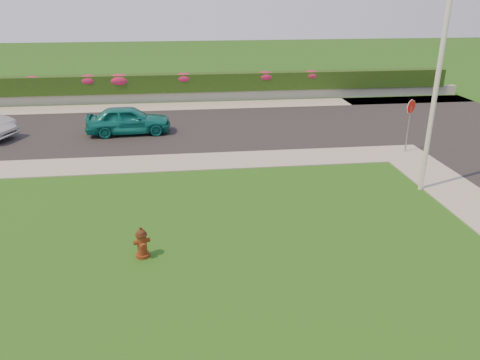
{
  "coord_description": "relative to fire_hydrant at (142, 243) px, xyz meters",
  "views": [
    {
      "loc": [
        -2.19,
        -8.93,
        6.41
      ],
      "look_at": [
        -0.51,
        4.63,
        0.9
      ],
      "focal_mm": 35.0,
      "sensor_mm": 36.0,
      "label": 1
    }
  ],
  "objects": [
    {
      "name": "hedge",
      "position": [
        2.4,
        18.75,
        0.75
      ],
      "size": [
        32.0,
        0.9,
        1.1
      ],
      "primitive_type": "cube",
      "color": "black",
      "rests_on": "retaining_wall"
    },
    {
      "name": "flower_clump_c",
      "position": [
        -2.56,
        18.65,
        1.0
      ],
      "size": [
        1.48,
        0.95,
        0.74
      ],
      "primitive_type": "ellipsoid",
      "color": "#AD1D45",
      "rests_on": "hedge"
    },
    {
      "name": "stop_sign",
      "position": [
        10.62,
        7.32,
        1.28
      ],
      "size": [
        0.54,
        0.35,
        2.29
      ],
      "rotation": [
        0.0,
        0.0,
        0.17
      ],
      "color": "slate",
      "rests_on": "ground"
    },
    {
      "name": "utility_pole",
      "position": [
        9.32,
        3.36,
        2.97
      ],
      "size": [
        0.16,
        0.16,
        6.75
      ],
      "primitive_type": "cylinder",
      "color": "silver",
      "rests_on": "ground"
    },
    {
      "name": "curb_corner",
      "position": [
        10.4,
        7.15,
        -0.38
      ],
      "size": [
        2.0,
        2.0,
        0.04
      ],
      "primitive_type": "cube",
      "color": "gray",
      "rests_on": "ground"
    },
    {
      "name": "flower_clump_d",
      "position": [
        1.34,
        18.65,
        1.04
      ],
      "size": [
        1.29,
        0.83,
        0.65
      ],
      "primitive_type": "ellipsoid",
      "color": "#AD1D45",
      "rests_on": "hedge"
    },
    {
      "name": "flower_clump_b",
      "position": [
        -4.39,
        18.65,
        1.04
      ],
      "size": [
        1.31,
        0.84,
        0.66
      ],
      "primitive_type": "ellipsoid",
      "color": "#AD1D45",
      "rests_on": "hedge"
    },
    {
      "name": "fire_hydrant",
      "position": [
        0.0,
        0.0,
        0.0
      ],
      "size": [
        0.44,
        0.42,
        0.85
      ],
      "rotation": [
        0.0,
        0.0,
        0.34
      ],
      "color": "#4F1C0C",
      "rests_on": "ground"
    },
    {
      "name": "sidewalk_beyond",
      "position": [
        2.4,
        17.15,
        -0.38
      ],
      "size": [
        34.0,
        2.0,
        0.04
      ],
      "primitive_type": "cube",
      "color": "gray",
      "rests_on": "ground"
    },
    {
      "name": "flower_clump_f",
      "position": [
        9.44,
        18.65,
        1.05
      ],
      "size": [
        1.23,
        0.79,
        0.62
      ],
      "primitive_type": "ellipsoid",
      "color": "#AD1D45",
      "rests_on": "hedge"
    },
    {
      "name": "retaining_wall",
      "position": [
        2.4,
        18.65,
        -0.1
      ],
      "size": [
        34.0,
        0.4,
        0.6
      ],
      "primitive_type": "cube",
      "color": "gray",
      "rests_on": "ground"
    },
    {
      "name": "sidewalk_far",
      "position": [
        -2.6,
        7.15,
        -0.38
      ],
      "size": [
        24.0,
        2.0,
        0.04
      ],
      "primitive_type": "cube",
      "color": "gray",
      "rests_on": "ground"
    },
    {
      "name": "ground",
      "position": [
        3.4,
        -1.85,
        -0.4
      ],
      "size": [
        120.0,
        120.0,
        0.0
      ],
      "primitive_type": "plane",
      "color": "black",
      "rests_on": "ground"
    },
    {
      "name": "flower_clump_e",
      "position": [
        6.48,
        18.65,
        1.04
      ],
      "size": [
        1.3,
        0.84,
        0.65
      ],
      "primitive_type": "ellipsoid",
      "color": "#AD1D45",
      "rests_on": "hedge"
    },
    {
      "name": "sedan_teal",
      "position": [
        -1.42,
        11.55,
        0.31
      ],
      "size": [
        4.05,
        1.83,
        1.35
      ],
      "primitive_type": "imported",
      "rotation": [
        0.0,
        0.0,
        1.63
      ],
      "color": "#0E6B67",
      "rests_on": "street_far"
    },
    {
      "name": "flower_clump_a",
      "position": [
        -7.63,
        18.65,
        1.09
      ],
      "size": [
        1.05,
        0.68,
        0.53
      ],
      "primitive_type": "ellipsoid",
      "color": "#AD1D45",
      "rests_on": "hedge"
    },
    {
      "name": "street_far",
      "position": [
        -1.6,
        12.15,
        -0.38
      ],
      "size": [
        26.0,
        8.0,
        0.04
      ],
      "primitive_type": "cube",
      "color": "black",
      "rests_on": "ground"
    }
  ]
}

